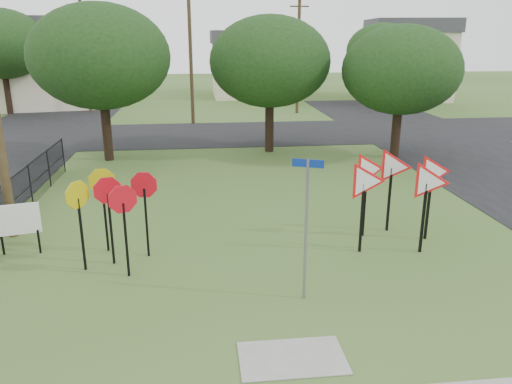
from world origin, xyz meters
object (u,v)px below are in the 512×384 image
(stop_sign_cluster, at_px, (112,199))
(info_board, at_px, (18,221))
(street_name_sign, at_px, (306,222))
(yield_sign_cluster, at_px, (396,178))

(stop_sign_cluster, relative_size, info_board, 1.65)
(street_name_sign, xyz_separation_m, stop_sign_cluster, (-4.58, 2.42, -0.09))
(yield_sign_cluster, bearing_deg, info_board, 178.29)
(info_board, bearing_deg, stop_sign_cluster, -17.79)
(stop_sign_cluster, bearing_deg, info_board, 162.21)
(street_name_sign, bearing_deg, yield_sign_cluster, 42.70)
(street_name_sign, xyz_separation_m, yield_sign_cluster, (3.23, 2.98, 0.06))
(street_name_sign, distance_m, info_board, 8.05)
(street_name_sign, bearing_deg, stop_sign_cluster, 152.09)
(street_name_sign, height_order, yield_sign_cluster, street_name_sign)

